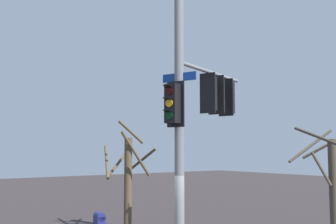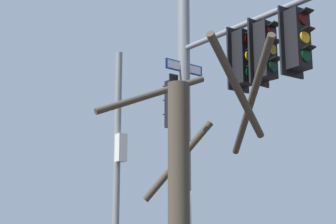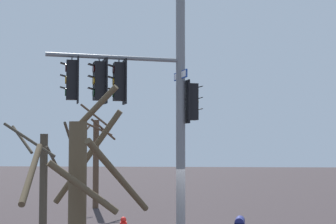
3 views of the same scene
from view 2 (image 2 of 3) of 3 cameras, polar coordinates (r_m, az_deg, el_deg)
main_signal_pole_assembly at (r=11.10m, az=5.00°, el=4.56°), size 4.96×3.60×9.35m
secondary_pole_assembly at (r=18.45m, az=-5.64°, el=-5.02°), size 0.67×0.39×8.05m
bare_tree_behind_pole at (r=6.18m, az=1.89°, el=-10.26°), size 2.11×2.09×3.95m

